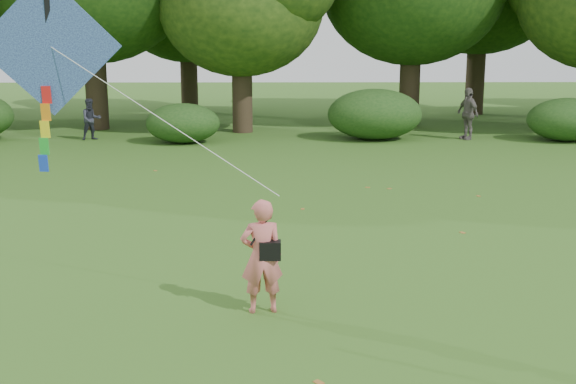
{
  "coord_description": "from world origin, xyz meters",
  "views": [
    {
      "loc": [
        -0.58,
        -8.74,
        3.87
      ],
      "look_at": [
        -0.43,
        2.0,
        1.5
      ],
      "focal_mm": 45.0,
      "sensor_mm": 36.0,
      "label": 1
    }
  ],
  "objects_px": {
    "bystander_left": "(91,119)",
    "flying_kite": "(50,50)",
    "bystander_right": "(468,114)",
    "man_kite_flyer": "(262,256)"
  },
  "relations": [
    {
      "from": "bystander_left",
      "to": "flying_kite",
      "type": "relative_size",
      "value": 0.35
    },
    {
      "from": "bystander_right",
      "to": "man_kite_flyer",
      "type": "bearing_deg",
      "value": -46.48
    },
    {
      "from": "bystander_left",
      "to": "flying_kite",
      "type": "height_order",
      "value": "flying_kite"
    },
    {
      "from": "man_kite_flyer",
      "to": "flying_kite",
      "type": "distance_m",
      "value": 4.37
    },
    {
      "from": "man_kite_flyer",
      "to": "bystander_left",
      "type": "xyz_separation_m",
      "value": [
        -6.67,
        16.98,
        -0.05
      ]
    },
    {
      "from": "bystander_left",
      "to": "flying_kite",
      "type": "bearing_deg",
      "value": -106.69
    },
    {
      "from": "man_kite_flyer",
      "to": "bystander_right",
      "type": "distance_m",
      "value": 18.43
    },
    {
      "from": "man_kite_flyer",
      "to": "flying_kite",
      "type": "bearing_deg",
      "value": -30.22
    },
    {
      "from": "man_kite_flyer",
      "to": "flying_kite",
      "type": "height_order",
      "value": "flying_kite"
    },
    {
      "from": "man_kite_flyer",
      "to": "flying_kite",
      "type": "xyz_separation_m",
      "value": [
        -3.12,
        1.2,
        2.81
      ]
    }
  ]
}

